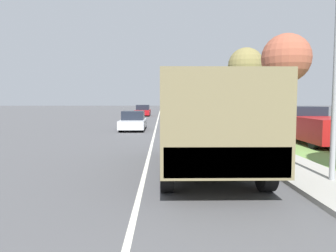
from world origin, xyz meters
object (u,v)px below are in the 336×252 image
military_truck (205,119)px  car_nearest_ahead (133,121)px  pickup_truck (312,125)px  car_farthest_ahead (170,107)px  car_third_ahead (143,111)px  car_fourth_ahead (170,108)px  lamp_post (328,25)px  car_second_ahead (178,114)px

military_truck → car_nearest_ahead: (-3.31, 13.41, -0.94)m
car_nearest_ahead → pickup_truck: bearing=-37.0°
car_farthest_ahead → pickup_truck: size_ratio=0.83×
car_third_ahead → car_fourth_ahead: 12.88m
car_third_ahead → lamp_post: size_ratio=0.76×
car_second_ahead → car_fourth_ahead: (-0.39, 23.57, -0.00)m
car_second_ahead → car_fourth_ahead: same height
car_farthest_ahead → car_fourth_ahead: bearing=-92.2°
car_second_ahead → car_farthest_ahead: car_second_ahead is taller
car_fourth_ahead → lamp_post: 48.70m
military_truck → car_nearest_ahead: size_ratio=1.75×
car_second_ahead → car_farthest_ahead: (-0.06, 31.94, -0.06)m
car_second_ahead → lamp_post: (2.40, -24.95, 3.14)m
military_truck → pickup_truck: 8.81m
military_truck → car_third_ahead: 34.84m
car_nearest_ahead → car_second_ahead: (3.67, 9.91, 0.16)m
car_third_ahead → lamp_post: bearing=-79.6°
car_second_ahead → pickup_truck: pickup_truck is taller
car_nearest_ahead → car_third_ahead: bearing=91.6°
car_third_ahead → car_second_ahead: bearing=-69.3°
car_farthest_ahead → pickup_truck: bearing=-83.2°
military_truck → car_nearest_ahead: bearing=103.9°
car_farthest_ahead → car_second_ahead: bearing=-89.9°
car_third_ahead → car_fourth_ahead: size_ratio=1.11×
military_truck → car_second_ahead: military_truck is taller
car_third_ahead → pickup_truck: (10.02, -28.30, 0.20)m
car_fourth_ahead → military_truck: bearing=-90.0°
military_truck → car_farthest_ahead: size_ratio=1.51×
car_third_ahead → pickup_truck: 30.03m
car_second_ahead → car_third_ahead: bearing=110.7°
military_truck → car_second_ahead: size_ratio=1.48×
car_farthest_ahead → lamp_post: lamp_post is taller
military_truck → car_nearest_ahead: military_truck is taller
car_third_ahead → military_truck: bearing=-83.6°
car_nearest_ahead → pickup_truck: size_ratio=0.72×
car_second_ahead → car_farthest_ahead: size_ratio=1.02×
military_truck → lamp_post: bearing=-30.6°
car_third_ahead → car_nearest_ahead: bearing=-88.4°
car_second_ahead → car_third_ahead: (-4.27, 11.29, -0.10)m
car_nearest_ahead → car_fourth_ahead: 33.64m
car_farthest_ahead → lamp_post: size_ratio=0.76×
pickup_truck → lamp_post: size_ratio=0.91×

